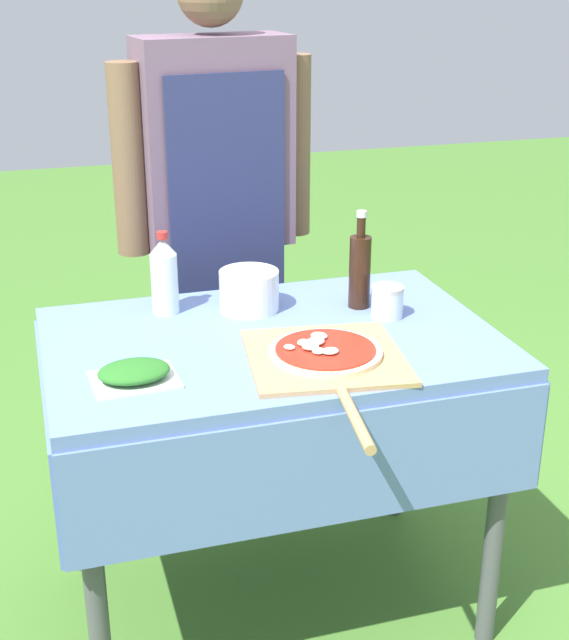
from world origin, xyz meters
The scene contains 9 objects.
ground_plane centered at (0.00, 0.00, 0.00)m, with size 12.00×12.00×0.00m, color #477A2D.
prep_table centered at (0.00, 0.00, 0.70)m, with size 1.13×0.75×0.82m.
person_cook centered at (0.02, 0.69, 1.00)m, with size 0.63×0.26×1.70m.
pizza_on_peel centered at (0.08, -0.18, 0.83)m, with size 0.41×0.64×0.05m.
oil_bottle centered at (0.28, 0.13, 0.92)m, with size 0.06×0.06×0.27m.
water_bottle centered at (-0.23, 0.24, 0.92)m, with size 0.07×0.07×0.22m.
herb_container centered at (-0.36, -0.16, 0.84)m, with size 0.20×0.16×0.04m.
mixing_tub centered at (-0.01, 0.19, 0.87)m, with size 0.16×0.16×0.11m, color silver.
sauce_jar centered at (0.33, 0.04, 0.85)m, with size 0.09×0.09×0.09m.
Camera 1 is at (-0.56, -1.97, 1.69)m, focal length 50.00 mm.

